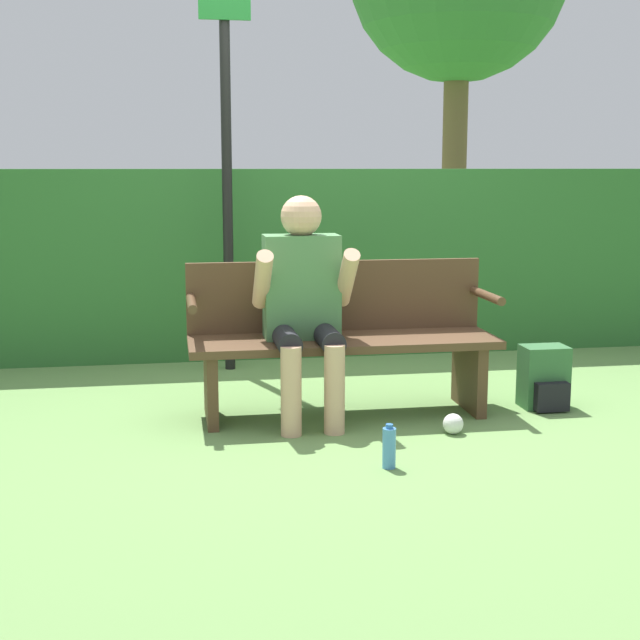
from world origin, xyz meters
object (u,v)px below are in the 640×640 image
(park_bench, at_px, (341,337))
(water_bottle, at_px, (389,447))
(person_seated, at_px, (304,296))
(backpack, at_px, (544,379))
(signpost, at_px, (227,155))

(park_bench, xyz_separation_m, water_bottle, (0.04, -1.00, -0.34))
(person_seated, bearing_deg, water_bottle, -73.43)
(park_bench, xyz_separation_m, backpack, (1.20, -0.11, -0.27))
(water_bottle, bearing_deg, signpost, 105.03)
(water_bottle, xyz_separation_m, signpost, (-0.59, 2.21, 1.38))
(park_bench, xyz_separation_m, signpost, (-0.56, 1.21, 1.04))
(water_bottle, distance_m, signpost, 2.67)
(park_bench, height_order, signpost, signpost)
(person_seated, bearing_deg, signpost, 103.95)
(park_bench, distance_m, signpost, 1.69)
(park_bench, relative_size, backpack, 4.75)
(backpack, bearing_deg, park_bench, 174.60)
(signpost, bearing_deg, park_bench, -65.30)
(backpack, bearing_deg, person_seated, 179.52)
(park_bench, xyz_separation_m, person_seated, (-0.23, -0.10, 0.25))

